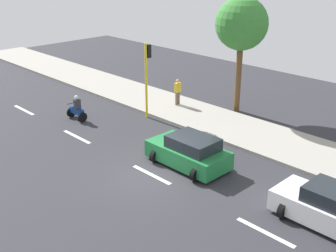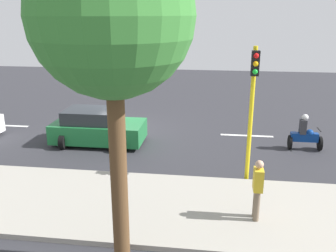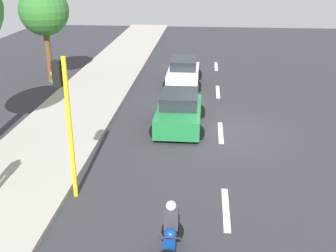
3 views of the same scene
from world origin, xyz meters
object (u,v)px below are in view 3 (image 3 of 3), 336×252
Objects in this scene: motorcycle at (171,233)px; traffic_light_corner at (65,109)px; car_green at (179,112)px; street_tree_south at (44,11)px; car_white at (183,73)px.

traffic_light_corner is (3.35, -2.58, 2.29)m from motorcycle.
street_tree_south is (8.28, -6.68, 3.47)m from car_green.
motorcycle reaches higher than car_green.
car_green is 11.19m from street_tree_south.
motorcycle is 4.81m from traffic_light_corner.
street_tree_south is (8.10, 0.06, 3.47)m from car_white.
car_green is at bearing 91.53° from car_white.
car_green is 8.77m from motorcycle.
car_white is at bearing -179.58° from street_tree_south.
car_white is at bearing -88.47° from car_green.
car_white is 15.51m from motorcycle.
street_tree_south is (5.29, -12.87, 1.25)m from traffic_light_corner.
car_green is 7.22m from traffic_light_corner.
car_white is at bearing -102.26° from traffic_light_corner.
traffic_light_corner is 0.80× the size of street_tree_south.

